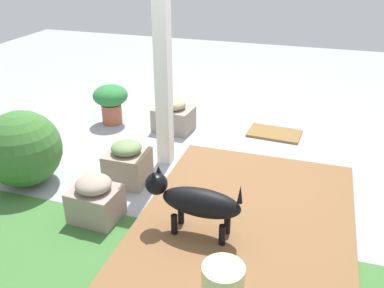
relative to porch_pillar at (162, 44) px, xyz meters
The scene contains 10 objects.
ground_plane 1.32m from the porch_pillar, behind, with size 12.00×12.00×0.00m, color #9798A1.
brick_path 1.83m from the porch_pillar, 143.04° to the left, with size 1.80×2.40×0.02m, color brown.
porch_pillar is the anchor object (origin of this frame).
stone_planter_nearest 1.36m from the porch_pillar, 76.37° to the right, with size 0.50×0.40×0.42m.
stone_planter_mid 1.21m from the porch_pillar, 68.35° to the left, with size 0.39×0.38×0.44m.
stone_planter_far 1.60m from the porch_pillar, 80.22° to the left, with size 0.42×0.37×0.41m.
round_shrub 1.69m from the porch_pillar, 35.86° to the left, with size 0.75×0.75×0.75m, color #386B2D.
terracotta_pot_broad 1.61m from the porch_pillar, 36.37° to the right, with size 0.45×0.45×0.52m.
dog 1.61m from the porch_pillar, 121.16° to the left, with size 0.80×0.24×0.55m.
doormat 1.95m from the porch_pillar, 135.11° to the right, with size 0.64×0.39×0.03m, color brown.
Camera 1 is at (-1.15, 3.68, 2.19)m, focal length 38.87 mm.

